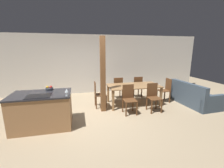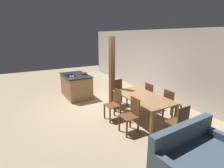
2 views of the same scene
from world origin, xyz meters
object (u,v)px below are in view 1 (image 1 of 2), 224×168
at_px(dining_chair_far_left, 118,88).
at_px(dining_chair_foot_end, 165,90).
at_px(wine_glass_near, 66,91).
at_px(dining_table, 134,87).
at_px(kitchen_island, 43,110).
at_px(fruit_bowl, 49,88).
at_px(dining_chair_far_right, 137,87).
at_px(dining_chair_near_left, 129,98).
at_px(dining_chair_near_right, 153,97).
at_px(couch, 193,97).
at_px(timber_post, 103,75).
at_px(wine_glass_middle, 67,90).
at_px(dining_chair_head_end, 98,94).

bearing_deg(dining_chair_far_left, dining_chair_foot_end, 157.56).
height_order(wine_glass_near, dining_table, wine_glass_near).
relative_size(kitchen_island, fruit_bowl, 7.18).
distance_m(dining_chair_far_left, dining_chair_far_right, 0.86).
height_order(dining_chair_near_left, dining_chair_near_right, same).
distance_m(dining_chair_near_right, couch, 1.78).
xyz_separation_m(dining_chair_near_right, dining_chair_far_left, (-0.86, 1.45, 0.00)).
bearing_deg(dining_chair_near_right, kitchen_island, -174.12).
relative_size(dining_chair_near_right, timber_post, 0.38).
height_order(dining_table, couch, couch).
xyz_separation_m(dining_chair_far_left, dining_chair_far_right, (0.86, 0.00, 0.00)).
bearing_deg(kitchen_island, dining_chair_far_right, 27.97).
bearing_deg(dining_chair_far_left, couch, 154.32).
xyz_separation_m(wine_glass_near, wine_glass_middle, (0.00, 0.09, 0.00)).
xyz_separation_m(dining_chair_near_left, couch, (2.62, 0.19, -0.20)).
bearing_deg(dining_table, dining_chair_foot_end, 0.00).
distance_m(kitchen_island, dining_chair_far_right, 3.84).
height_order(fruit_bowl, wine_glass_middle, wine_glass_middle).
bearing_deg(wine_glass_near, dining_chair_near_left, 21.78).
bearing_deg(dining_chair_head_end, dining_chair_far_left, -51.08).
distance_m(wine_glass_middle, dining_chair_head_end, 1.78).
height_order(dining_chair_near_right, dining_chair_head_end, same).
height_order(wine_glass_middle, dining_chair_far_right, wine_glass_middle).
relative_size(dining_chair_far_left, couch, 0.54).
xyz_separation_m(wine_glass_middle, dining_chair_near_left, (1.86, 0.66, -0.56)).
bearing_deg(dining_chair_near_right, dining_chair_far_right, 90.00).
bearing_deg(dining_chair_near_right, dining_chair_head_end, 157.56).
relative_size(wine_glass_near, dining_chair_far_right, 0.17).
height_order(dining_chair_near_left, dining_chair_far_right, same).
xyz_separation_m(dining_chair_far_left, dining_chair_foot_end, (1.76, -0.73, 0.00)).
bearing_deg(dining_table, dining_chair_near_left, -120.61).
distance_m(dining_chair_near_right, dining_chair_far_left, 1.69).
height_order(kitchen_island, wine_glass_near, wine_glass_near).
bearing_deg(dining_chair_foot_end, dining_table, -90.00).
bearing_deg(couch, wine_glass_near, 99.22).
bearing_deg(dining_chair_near_left, dining_chair_head_end, 141.08).
xyz_separation_m(wine_glass_middle, timber_post, (1.07, 1.02, 0.17)).
height_order(dining_chair_far_left, dining_chair_foot_end, same).
height_order(kitchen_island, dining_chair_foot_end, kitchen_island).
bearing_deg(dining_chair_far_left, wine_glass_near, 49.69).
relative_size(dining_chair_head_end, dining_chair_foot_end, 1.00).
bearing_deg(dining_chair_near_left, dining_table, 59.39).
distance_m(fruit_bowl, timber_post, 1.65).
xyz_separation_m(dining_table, timber_post, (-1.22, -0.36, 0.57)).
height_order(dining_chair_near_right, dining_chair_foot_end, same).
bearing_deg(wine_glass_middle, fruit_bowl, 128.50).
relative_size(dining_chair_far_left, timber_post, 0.38).
relative_size(fruit_bowl, wine_glass_near, 1.32).
bearing_deg(dining_chair_near_right, wine_glass_middle, -166.43).
bearing_deg(wine_glass_near, dining_table, 32.67).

